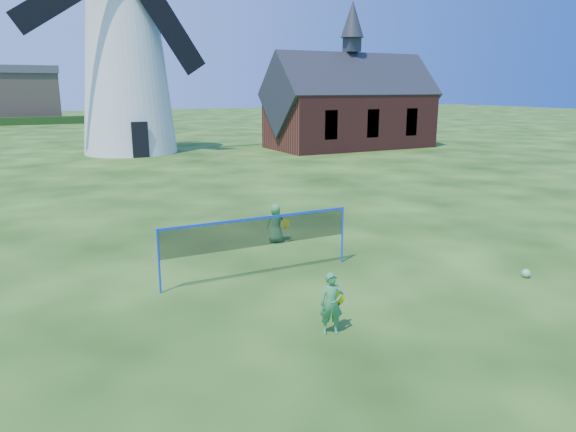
# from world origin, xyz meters

# --- Properties ---
(ground) EXTENTS (220.00, 220.00, 0.00)m
(ground) POSITION_xyz_m (0.00, 0.00, 0.00)
(ground) COLOR black
(ground) RESTS_ON ground
(windmill) EXTENTS (14.60, 6.64, 20.11)m
(windmill) POSITION_xyz_m (1.86, 29.13, 6.98)
(windmill) COLOR white
(windmill) RESTS_ON ground
(chapel) EXTENTS (13.15, 6.37, 11.12)m
(chapel) POSITION_xyz_m (18.15, 24.79, 3.13)
(chapel) COLOR maroon
(chapel) RESTS_ON ground
(badminton_net) EXTENTS (5.05, 0.05, 1.55)m
(badminton_net) POSITION_xyz_m (-0.62, 0.56, 1.14)
(badminton_net) COLOR blue
(badminton_net) RESTS_ON ground
(player_girl) EXTENTS (0.68, 0.45, 1.23)m
(player_girl) POSITION_xyz_m (-0.66, -3.04, 0.62)
(player_girl) COLOR #388D4A
(player_girl) RESTS_ON ground
(player_boy) EXTENTS (0.70, 0.56, 1.21)m
(player_boy) POSITION_xyz_m (1.13, 3.12, 0.61)
(player_boy) COLOR #458F46
(player_boy) RESTS_ON ground
(play_ball) EXTENTS (0.22, 0.22, 0.22)m
(play_ball) POSITION_xyz_m (5.37, -2.61, 0.11)
(play_ball) COLOR green
(play_ball) RESTS_ON ground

